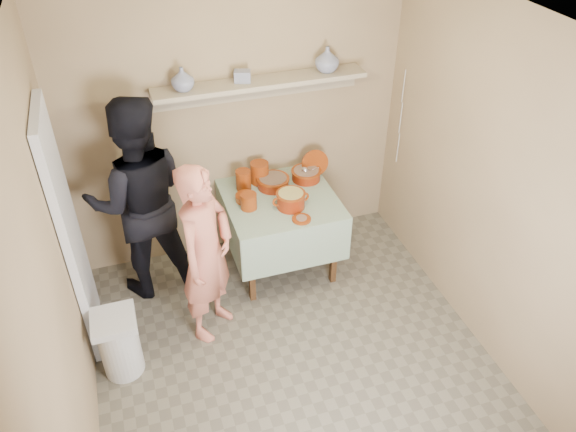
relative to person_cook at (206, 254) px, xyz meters
name	(u,v)px	position (x,y,z in m)	size (l,w,h in m)	color
ground	(300,373)	(0.52, -0.70, -0.78)	(3.50, 3.50, 0.00)	#676051
tile_panel	(71,236)	(-0.94, 0.25, 0.22)	(0.06, 0.70, 2.00)	silver
plate_stack_a	(243,180)	(0.51, 0.82, 0.08)	(0.14, 0.14, 0.18)	maroon
plate_stack_b	(260,173)	(0.67, 0.88, 0.09)	(0.17, 0.17, 0.20)	maroon
bowl_stack	(249,201)	(0.47, 0.51, 0.06)	(0.14, 0.14, 0.14)	maroon
empty_bowl	(246,198)	(0.48, 0.63, 0.01)	(0.19, 0.19, 0.05)	maroon
propped_lid	(315,163)	(1.20, 0.85, 0.10)	(0.25, 0.25, 0.02)	maroon
vase_right	(327,59)	(1.31, 0.93, 1.05)	(0.20, 0.20, 0.21)	navy
vase_left	(182,79)	(0.09, 0.92, 1.04)	(0.18, 0.18, 0.19)	navy
ceramic_box	(242,76)	(0.57, 0.94, 0.99)	(0.13, 0.09, 0.09)	navy
person_cook	(206,254)	(0.00, 0.00, 0.00)	(0.57, 0.37, 1.55)	#CD6D58
person_helper	(140,200)	(-0.41, 0.69, 0.14)	(0.89, 0.69, 1.83)	black
room_shell	(303,202)	(0.52, -0.70, 0.83)	(3.04, 3.54, 2.62)	#9E8360
serving_table	(280,209)	(0.77, 0.58, -0.13)	(0.97, 0.97, 0.76)	#4C2D16
cazuela_meat_a	(273,181)	(0.77, 0.76, 0.04)	(0.30, 0.30, 0.10)	#691201
cazuela_meat_b	(306,174)	(1.09, 0.79, 0.04)	(0.28, 0.28, 0.10)	#691201
ladle	(306,170)	(1.08, 0.77, 0.10)	(0.08, 0.26, 0.19)	silver
cazuela_rice	(291,199)	(0.82, 0.42, 0.07)	(0.33, 0.25, 0.14)	#691201
front_plate	(301,219)	(0.84, 0.21, 0.00)	(0.16, 0.16, 0.03)	maroon
wall_shelf	(260,84)	(0.72, 0.95, 0.90)	(1.80, 0.25, 0.21)	tan
trash_bin	(119,344)	(-0.75, -0.23, -0.49)	(0.32, 0.32, 0.56)	silver
electrical_cord	(401,118)	(1.99, 0.78, 0.47)	(0.01, 0.05, 0.90)	silver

